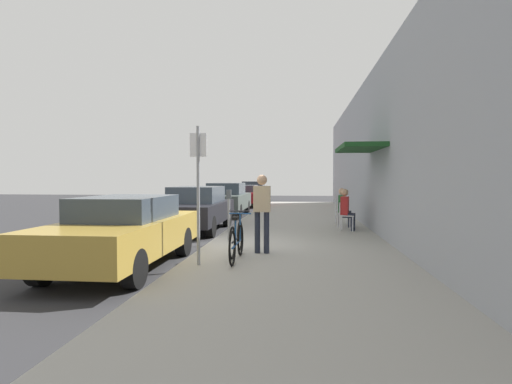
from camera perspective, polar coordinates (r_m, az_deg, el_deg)
The scene contains 18 objects.
ground_plane at distance 10.12m, azimuth -7.10°, elevation -8.01°, with size 60.00×60.00×0.00m, color #2D2D30.
sidewalk_slab at distance 11.82m, azimuth 5.93°, elevation -6.25°, with size 4.50×32.00×0.12m, color #9E9B93.
building_facade at distance 11.96m, azimuth 17.58°, elevation 5.75°, with size 1.40×32.00×5.11m.
parked_car_0 at distance 8.34m, azimuth -17.97°, elevation -5.19°, with size 1.80×4.40×1.39m.
parked_car_1 at distance 13.56m, azimuth -8.35°, elevation -2.27°, with size 1.80×4.40×1.46m.
parked_car_2 at distance 18.91m, azimuth -4.19°, elevation -0.98°, with size 1.80×4.40×1.51m.
parked_car_3 at distance 24.77m, azimuth -1.73°, elevation -0.45°, with size 1.80×4.40×1.30m.
parked_car_4 at distance 30.02m, azimuth -0.34°, elevation 0.11°, with size 1.80×4.40×1.48m.
parking_meter at distance 10.67m, azimuth -3.80°, elevation -2.67°, with size 0.12×0.10×1.32m.
street_sign at distance 7.70m, azimuth -8.07°, elevation 1.11°, with size 0.32×0.06×2.60m.
bicycle_0 at distance 8.13m, azimuth -2.71°, elevation -7.04°, with size 0.46×1.71×0.90m.
bicycle_1 at distance 8.77m, azimuth -2.78°, elevation -6.38°, with size 0.46×1.71×0.90m.
cafe_chair_0 at distance 12.97m, azimuth 12.28°, elevation -3.04°, with size 0.53×0.53×0.87m.
seated_patron_0 at distance 12.95m, azimuth 12.55°, elevation -2.20°, with size 0.49×0.44×1.29m.
cafe_chair_1 at distance 13.84m, azimuth 11.88°, elevation -2.73°, with size 0.49×0.49×0.87m.
seated_patron_1 at distance 13.82m, azimuth 12.14°, elevation -1.94°, with size 0.46×0.40×1.29m.
cafe_chair_2 at distance 14.87m, azimuth 11.48°, elevation -2.39°, with size 0.47×0.47×0.87m.
pedestrian_standing at distance 8.82m, azimuth 0.84°, elevation -2.13°, with size 0.36×0.22×1.70m.
Camera 1 is at (2.29, -9.70, 1.76)m, focal length 28.64 mm.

